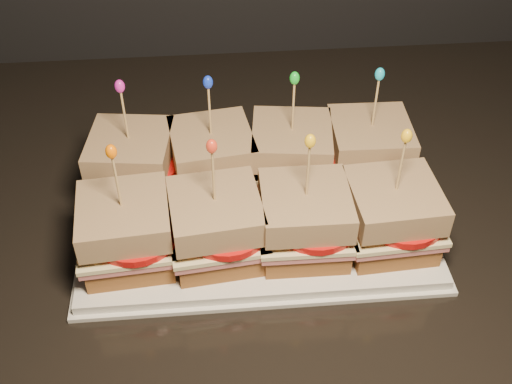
{
  "coord_description": "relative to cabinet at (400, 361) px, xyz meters",
  "views": [
    {
      "loc": [
        -1.12,
        0.97,
        1.48
      ],
      "look_at": [
        -1.07,
        1.56,
        0.95
      ],
      "focal_mm": 45.0,
      "sensor_mm": 36.0,
      "label": 1
    }
  ],
  "objects": [
    {
      "name": "sandwich_4_cheese",
      "position": [
        -0.44,
        -0.14,
        0.52
      ],
      "size": [
        0.12,
        0.12,
        0.01
      ],
      "primitive_type": "cube",
      "rotation": [
        0.0,
        0.0,
        0.08
      ],
      "color": "beige",
      "rests_on": "sandwich_4_ham"
    },
    {
      "name": "platter",
      "position": [
        -0.28,
        -0.07,
        0.47
      ],
      "size": [
        0.43,
        0.27,
        0.02
      ],
      "primitive_type": "cube",
      "color": "white",
      "rests_on": "granite_slab"
    },
    {
      "name": "sandwich_6_pick",
      "position": [
        -0.23,
        -0.14,
        0.6
      ],
      "size": [
        0.0,
        0.0,
        0.09
      ],
      "primitive_type": "cylinder",
      "color": "tan",
      "rests_on": "sandwich_6_bread_top"
    },
    {
      "name": "sandwich_7_frill",
      "position": [
        -0.13,
        -0.14,
        0.64
      ],
      "size": [
        0.01,
        0.01,
        0.02
      ],
      "primitive_type": "ellipsoid",
      "color": "yellow",
      "rests_on": "sandwich_7_pick"
    },
    {
      "name": "sandwich_4_tomato",
      "position": [
        -0.42,
        -0.14,
        0.53
      ],
      "size": [
        0.1,
        0.1,
        0.01
      ],
      "primitive_type": "cylinder",
      "color": "red",
      "rests_on": "sandwich_4_cheese"
    },
    {
      "name": "sandwich_1_cheese",
      "position": [
        -0.33,
        -0.01,
        0.52
      ],
      "size": [
        0.12,
        0.12,
        0.01
      ],
      "primitive_type": "cube",
      "rotation": [
        0.0,
        0.0,
        0.14
      ],
      "color": "beige",
      "rests_on": "sandwich_1_ham"
    },
    {
      "name": "sandwich_2_frill",
      "position": [
        -0.23,
        -0.01,
        0.64
      ],
      "size": [
        0.01,
        0.01,
        0.02
      ],
      "primitive_type": "ellipsoid",
      "color": "green",
      "rests_on": "sandwich_2_pick"
    },
    {
      "name": "sandwich_3_frill",
      "position": [
        -0.13,
        -0.01,
        0.64
      ],
      "size": [
        0.01,
        0.01,
        0.02
      ],
      "primitive_type": "ellipsoid",
      "color": "#16ACC8",
      "rests_on": "sandwich_3_pick"
    },
    {
      "name": "sandwich_4_pick",
      "position": [
        -0.44,
        -0.14,
        0.6
      ],
      "size": [
        0.0,
        0.0,
        0.09
      ],
      "primitive_type": "cylinder",
      "color": "tan",
      "rests_on": "sandwich_4_bread_top"
    },
    {
      "name": "sandwich_4_ham",
      "position": [
        -0.44,
        -0.14,
        0.51
      ],
      "size": [
        0.12,
        0.11,
        0.01
      ],
      "primitive_type": "cube",
      "rotation": [
        0.0,
        0.0,
        0.08
      ],
      "color": "#BC575A",
      "rests_on": "sandwich_4_bread_bot"
    },
    {
      "name": "sandwich_0_pick",
      "position": [
        -0.44,
        -0.01,
        0.6
      ],
      "size": [
        0.0,
        0.0,
        0.09
      ],
      "primitive_type": "cylinder",
      "color": "tan",
      "rests_on": "sandwich_0_bread_top"
    },
    {
      "name": "sandwich_5_tomato",
      "position": [
        -0.32,
        -0.14,
        0.53
      ],
      "size": [
        0.1,
        0.1,
        0.01
      ],
      "primitive_type": "cylinder",
      "color": "red",
      "rests_on": "sandwich_5_cheese"
    },
    {
      "name": "sandwich_3_pick",
      "position": [
        -0.13,
        -0.01,
        0.6
      ],
      "size": [
        0.0,
        0.0,
        0.09
      ],
      "primitive_type": "cylinder",
      "color": "tan",
      "rests_on": "sandwich_3_bread_top"
    },
    {
      "name": "sandwich_7_bread_top",
      "position": [
        -0.13,
        -0.14,
        0.55
      ],
      "size": [
        0.11,
        0.11,
        0.03
      ],
      "primitive_type": "cube",
      "rotation": [
        0.0,
        0.0,
        0.06
      ],
      "color": "#5D2E10",
      "rests_on": "sandwich_7_tomato"
    },
    {
      "name": "sandwich_0_cheese",
      "position": [
        -0.44,
        -0.01,
        0.52
      ],
      "size": [
        0.12,
        0.12,
        0.01
      ],
      "primitive_type": "cube",
      "rotation": [
        0.0,
        0.0,
        -0.13
      ],
      "color": "beige",
      "rests_on": "sandwich_0_ham"
    },
    {
      "name": "sandwich_7_cheese",
      "position": [
        -0.13,
        -0.14,
        0.52
      ],
      "size": [
        0.12,
        0.11,
        0.01
      ],
      "primitive_type": "cube",
      "rotation": [
        0.0,
        0.0,
        0.06
      ],
      "color": "beige",
      "rests_on": "sandwich_7_ham"
    },
    {
      "name": "cabinet",
      "position": [
        0.0,
        0.0,
        0.0
      ],
      "size": [
        2.61,
        0.71,
        0.86
      ],
      "primitive_type": "cube",
      "color": "black",
      "rests_on": "ground"
    },
    {
      "name": "sandwich_2_bread_bot",
      "position": [
        -0.23,
        -0.01,
        0.49
      ],
      "size": [
        0.11,
        0.11,
        0.03
      ],
      "primitive_type": "cube",
      "rotation": [
        0.0,
        0.0,
        -0.12
      ],
      "color": "#5A3011",
      "rests_on": "platter"
    },
    {
      "name": "sandwich_2_pick",
      "position": [
        -0.23,
        -0.01,
        0.6
      ],
      "size": [
        0.0,
        0.0,
        0.09
      ],
      "primitive_type": "cylinder",
      "color": "tan",
      "rests_on": "sandwich_2_bread_top"
    },
    {
      "name": "sandwich_1_bread_top",
      "position": [
        -0.33,
        -0.01,
        0.55
      ],
      "size": [
        0.11,
        0.11,
        0.03
      ],
      "primitive_type": "cube",
      "rotation": [
        0.0,
        0.0,
        0.14
      ],
      "color": "#5D2E10",
      "rests_on": "sandwich_1_tomato"
    },
    {
      "name": "sandwich_3_bread_bot",
      "position": [
        -0.13,
        -0.01,
        0.49
      ],
      "size": [
        0.1,
        0.1,
        0.03
      ],
      "primitive_type": "cube",
      "rotation": [
        0.0,
        0.0,
        -0.03
      ],
      "color": "#5A3011",
      "rests_on": "platter"
    },
    {
      "name": "sandwich_0_bread_bot",
      "position": [
        -0.44,
        -0.01,
        0.49
      ],
      "size": [
        0.11,
        0.11,
        0.03
      ],
      "primitive_type": "cube",
      "rotation": [
        0.0,
        0.0,
        -0.13
      ],
      "color": "#5A3011",
      "rests_on": "platter"
    },
    {
      "name": "sandwich_5_frill",
      "position": [
        -0.33,
        -0.14,
        0.64
      ],
      "size": [
        0.01,
        0.01,
        0.02
      ],
      "primitive_type": "ellipsoid",
      "color": "red",
      "rests_on": "sandwich_5_pick"
    },
    {
      "name": "sandwich_1_tomato",
      "position": [
        -0.32,
        -0.02,
        0.53
      ],
      "size": [
        0.1,
        0.1,
        0.01
      ],
      "primitive_type": "cylinder",
      "color": "red",
      "rests_on": "sandwich_1_cheese"
    },
    {
      "name": "sandwich_1_frill",
      "position": [
        -0.33,
        -0.01,
        0.64
      ],
      "size": [
        0.01,
        0.01,
        0.02
      ],
      "primitive_type": "ellipsoid",
      "color": "#1535D7",
      "rests_on": "sandwich_1_pick"
    },
    {
      "name": "granite_slab",
      "position": [
        0.0,
        0.0,
        0.45
      ],
      "size": [
        2.65,
        0.75,
        0.03
      ],
      "primitive_type": "cube",
      "color": "black",
      "rests_on": "cabinet"
    },
    {
      "name": "sandwich_5_bread_bot",
      "position": [
        -0.33,
        -0.14,
        0.49
      ],
      "size": [
        0.11,
        0.11,
        0.03
      ],
      "primitive_type": "cube",
      "rotation": [
        0.0,
        0.0,
        0.11
      ],
      "color": "#5A3011",
      "rests_on": "platter"
    },
    {
      "name": "sandwich_3_tomato",
      "position": [
        -0.11,
        -0.02,
        0.53
      ],
      "size": [
        0.1,
        0.1,
        0.01
      ],
      "primitive_type": "cylinder",
      "color": "red",
      "rests_on": "sandwich_3_cheese"
    },
    {
      "name": "sandwich_0_ham",
      "position": [
        -0.44,
        -0.01,
        0.51
      ],
      "size": [
        0.12,
        0.12,
        0.01
      ],
      "primitive_type": "cube",
      "rotation": [
        0.0,
        0.0,
        -0.13
      ],
      "color": "#BC575A",
      "rests_on": "sandwich_0_bread_bot"
    },
    {
      "name": "sandwich_7_ham",
      "position": [
        -0.13,
        -0.14,
        0.51
      ],
      "size": [
        0.12,
        0.11,
        0.01
      ],
      "primitive_type": "cube",
      "rotation": [
        0.0,
        0.0,
        0.06
      ],
      "color": "#BC575A",
      "rests_on": "sandwich_7_bread_bot"
    },
    {
      "name": "sandwich_5_cheese",
      "position": [
        -0.33,
        -0.14,
        0.52
      ],
      "size": [
        0.12,
        0.12,
        0.01
      ],
      "primitive_type": "cube",
      "rotation": [
        0.0,
        0.0,
        0.11
      ],
      "color": "beige",
      "rests_on": "sandwich_5_ham"
    },
    {
      "name": "sandwich_4_bread_bot",
      "position": [
        -0.44,
        -0.14,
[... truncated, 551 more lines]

